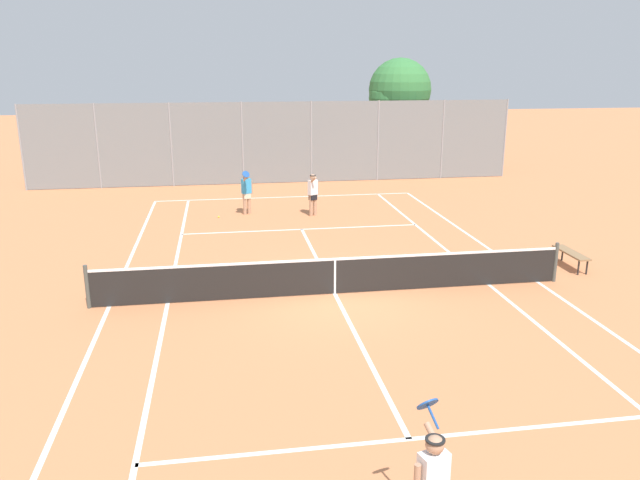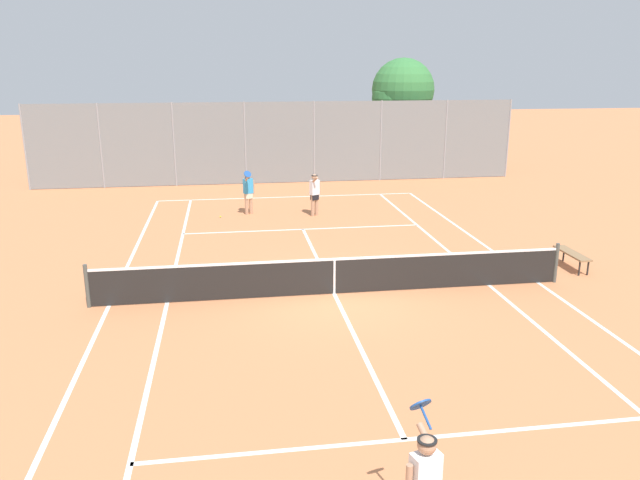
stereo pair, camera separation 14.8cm
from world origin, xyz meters
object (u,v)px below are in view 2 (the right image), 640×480
Objects in this scene: player_far_left at (248,191)px; courtside_bench at (572,254)px; player_far_right at (315,192)px; loose_tennis_ball_1 at (220,217)px; tennis_net at (334,275)px; tree_behind_left at (401,92)px.

courtside_bench is (8.78, -7.94, -0.52)m from player_far_left.
player_far_right is 3.68m from loose_tennis_ball_1.
tennis_net reaches higher than courtside_bench.
loose_tennis_ball_1 is 12.45m from courtside_bench.
player_far_right is at bearing -3.95° from loose_tennis_ball_1.
tennis_net reaches higher than loose_tennis_ball_1.
player_far_right is 1.07× the size of courtside_bench.
player_far_left is 2.55m from player_far_right.
tree_behind_left is (5.94, 9.65, 3.20)m from player_far_right.
courtside_bench is at bearing -37.46° from loose_tennis_ball_1.
courtside_bench is at bearing -42.11° from player_far_left.
player_far_left is 1.18× the size of courtside_bench.
player_far_right reaches higher than loose_tennis_ball_1.
tennis_net is at bearing -171.71° from courtside_bench.
player_far_left is 12.75m from tree_behind_left.
loose_tennis_ball_1 is (-1.09, -0.37, -0.89)m from player_far_left.
courtside_bench is (6.31, -7.32, -0.50)m from player_far_right.
courtside_bench is 0.26× the size of tree_behind_left.
tennis_net is 181.82× the size of loose_tennis_ball_1.
tennis_net is at bearing -78.77° from player_far_left.
loose_tennis_ball_1 is 0.04× the size of courtside_bench.
loose_tennis_ball_1 is at bearing 108.48° from tennis_net.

